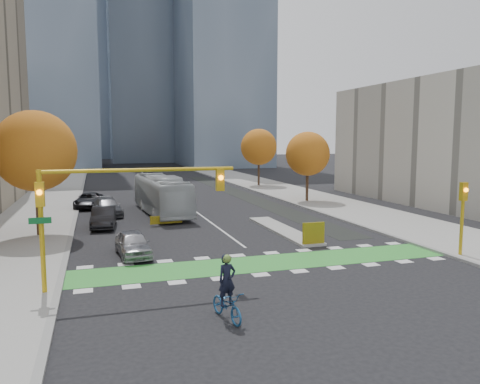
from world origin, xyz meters
TOP-DOWN VIEW (x-y plane):
  - ground at (0.00, 0.00)m, footprint 300.00×300.00m
  - sidewalk_west at (-13.50, 20.00)m, footprint 7.00×120.00m
  - sidewalk_east at (13.50, 20.00)m, footprint 7.00×120.00m
  - curb_west at (-10.00, 20.00)m, footprint 0.30×120.00m
  - curb_east at (10.00, 20.00)m, footprint 0.30×120.00m
  - bike_crossing at (0.00, 1.50)m, footprint 20.00×3.00m
  - centre_line at (0.00, 40.00)m, footprint 0.15×70.00m
  - bike_lane_paint at (7.50, 30.00)m, footprint 2.50×50.00m
  - median_island at (4.00, 9.00)m, footprint 1.60×10.00m
  - hazard_board at (4.00, 4.20)m, footprint 1.40×0.12m
  - building_east at (27.00, 16.00)m, footprint 14.00×30.00m
  - tower_nw at (-18.00, 90.00)m, footprint 22.00×22.00m
  - tower_ne at (20.00, 85.00)m, footprint 18.00×24.00m
  - tower_far at (-4.00, 140.00)m, footprint 26.00×26.00m
  - tree_west at (-12.00, 12.00)m, footprint 5.20×5.20m
  - tree_east_near at (12.00, 22.00)m, footprint 4.40×4.40m
  - tree_east_far at (12.50, 38.00)m, footprint 4.80×4.80m
  - traffic_signal_west at (-7.93, -0.51)m, footprint 8.53×0.56m
  - traffic_signal_east at (10.50, -0.51)m, footprint 0.35×0.43m
  - cyclist at (-4.01, -5.24)m, footprint 1.16×2.18m
  - bus at (-3.00, 19.08)m, footprint 3.65×11.88m
  - parked_car_a at (-6.50, 5.00)m, footprint 1.98×4.22m
  - parked_car_b at (-7.89, 14.07)m, footprint 1.93×4.65m
  - parked_car_c at (-7.48, 19.36)m, footprint 2.64×5.14m
  - parked_car_d at (-9.00, 24.36)m, footprint 2.86×5.22m

SIDE VIEW (x-z plane):
  - ground at x=0.00m, z-range 0.00..0.00m
  - centre_line at x=0.00m, z-range 0.00..0.01m
  - bike_lane_paint at x=7.50m, z-range 0.00..0.01m
  - bike_crossing at x=0.00m, z-range 0.00..0.01m
  - sidewalk_west at x=-13.50m, z-range 0.00..0.15m
  - sidewalk_east at x=13.50m, z-range 0.00..0.15m
  - curb_west at x=-10.00m, z-range -0.01..0.15m
  - curb_east at x=10.00m, z-range -0.01..0.15m
  - median_island at x=4.00m, z-range 0.00..0.16m
  - parked_car_d at x=-9.00m, z-range 0.00..1.39m
  - parked_car_a at x=-6.50m, z-range 0.00..1.40m
  - parked_car_c at x=-7.48m, z-range 0.00..1.43m
  - parked_car_b at x=-7.89m, z-range 0.00..1.50m
  - cyclist at x=-4.01m, z-range -0.40..1.99m
  - hazard_board at x=4.00m, z-range 0.15..1.45m
  - bus at x=-3.00m, z-range 0.00..3.26m
  - traffic_signal_east at x=10.50m, z-range 0.68..4.78m
  - traffic_signal_west at x=-7.93m, z-range 1.43..6.63m
  - tree_east_near at x=12.00m, z-range 1.33..8.40m
  - tree_east_far at x=12.50m, z-range 1.42..9.07m
  - tree_west at x=-12.00m, z-range 1.50..9.73m
  - building_east at x=27.00m, z-range 0.00..12.00m
  - tower_ne at x=20.00m, z-range 0.00..60.00m
  - tower_nw at x=-18.00m, z-range 0.00..70.00m
  - tower_far at x=-4.00m, z-range 0.00..80.00m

